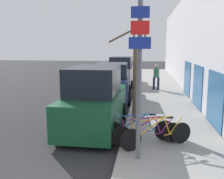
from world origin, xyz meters
name	(u,v)px	position (x,y,z in m)	size (l,w,h in m)	color
ground_plane	(116,98)	(0.00, 11.20, 0.00)	(80.00, 80.00, 0.00)	#28282B
sidewalk_curb	(158,90)	(2.60, 14.00, 0.07)	(3.20, 32.00, 0.15)	gray
building_facade	(186,44)	(4.35, 13.92, 3.22)	(0.23, 32.00, 6.50)	#BCBCC1
signpost	(139,77)	(1.56, 2.84, 2.31)	(0.53, 0.14, 3.98)	#595B60
bicycle_0	(157,134)	(2.08, 3.67, 0.54)	(2.06, 1.11, 0.90)	black
bicycle_1	(147,133)	(1.81, 3.85, 0.52)	(2.10, 0.83, 0.86)	black
bicycle_2	(139,129)	(1.56, 4.07, 0.53)	(2.19, 0.65, 0.88)	black
parked_car_0	(95,101)	(-0.14, 5.59, 1.05)	(2.13, 4.69, 2.33)	#144728
parked_car_1	(112,83)	(-0.20, 10.85, 0.98)	(2.31, 4.48, 2.13)	navy
parked_car_2	(122,73)	(-0.18, 16.28, 1.04)	(2.03, 4.66, 2.29)	gray
pedestrian_near	(156,75)	(2.44, 13.83, 1.15)	(0.45, 0.38, 1.73)	#1E2338
street_tree	(135,74)	(1.30, 6.33, 1.99)	(1.52, 1.51, 4.24)	brown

